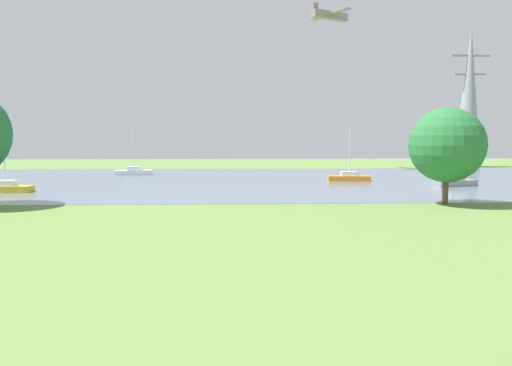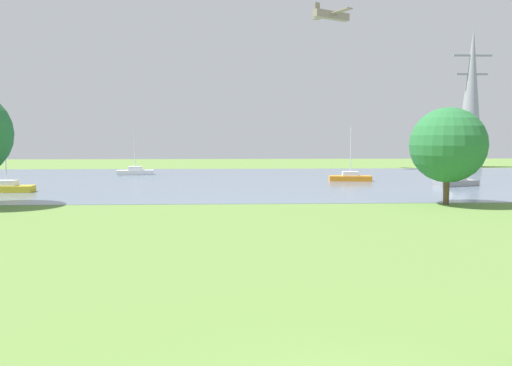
{
  "view_description": "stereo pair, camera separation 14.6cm",
  "coord_description": "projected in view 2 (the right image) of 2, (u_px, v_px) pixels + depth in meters",
  "views": [
    {
      "loc": [
        -2.24,
        -8.39,
        5.37
      ],
      "look_at": [
        -0.98,
        21.18,
        2.5
      ],
      "focal_mm": 35.14,
      "sensor_mm": 36.0,
      "label": 1
    },
    {
      "loc": [
        -2.1,
        -8.4,
        5.37
      ],
      "look_at": [
        -0.98,
        21.18,
        2.5
      ],
      "focal_mm": 35.14,
      "sensor_mm": 36.0,
      "label": 2
    }
  ],
  "objects": [
    {
      "name": "sailboat_gray",
      "position": [
        456.0,
        182.0,
        52.06
      ],
      "size": [
        5.03,
        2.96,
        7.96
      ],
      "color": "gray",
      "rests_on": "water_surface"
    },
    {
      "name": "light_aircraft",
      "position": [
        331.0,
        15.0,
        76.3
      ],
      "size": [
        6.12,
        7.86,
        2.1
      ],
      "color": "gray"
    },
    {
      "name": "sailboat_yellow",
      "position": [
        7.0,
        187.0,
        46.68
      ],
      "size": [
        4.82,
        1.58,
        7.24
      ],
      "color": "yellow",
      "rests_on": "water_surface"
    },
    {
      "name": "sailboat_white",
      "position": [
        135.0,
        171.0,
        66.99
      ],
      "size": [
        4.98,
        2.24,
        6.32
      ],
      "color": "white",
      "rests_on": "water_surface"
    },
    {
      "name": "sailboat_orange",
      "position": [
        350.0,
        177.0,
        57.8
      ],
      "size": [
        4.92,
        1.95,
        6.24
      ],
      "color": "orange",
      "rests_on": "water_surface"
    },
    {
      "name": "electricity_pylon",
      "position": [
        471.0,
        98.0,
        82.25
      ],
      "size": [
        6.4,
        4.4,
        22.75
      ],
      "color": "gray",
      "rests_on": "ground"
    },
    {
      "name": "water_surface",
      "position": [
        255.0,
        180.0,
        58.68
      ],
      "size": [
        140.0,
        40.0,
        0.02
      ],
      "primitive_type": "cube",
      "color": "slate",
      "rests_on": "ground"
    },
    {
      "name": "tree_mid_shore",
      "position": [
        448.0,
        145.0,
        38.13
      ],
      "size": [
        5.74,
        5.74,
        7.44
      ],
      "color": "brown",
      "rests_on": "ground"
    },
    {
      "name": "ground_plane",
      "position": [
        271.0,
        222.0,
        30.83
      ],
      "size": [
        160.0,
        160.0,
        0.0
      ],
      "primitive_type": "plane",
      "color": "olive"
    }
  ]
}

